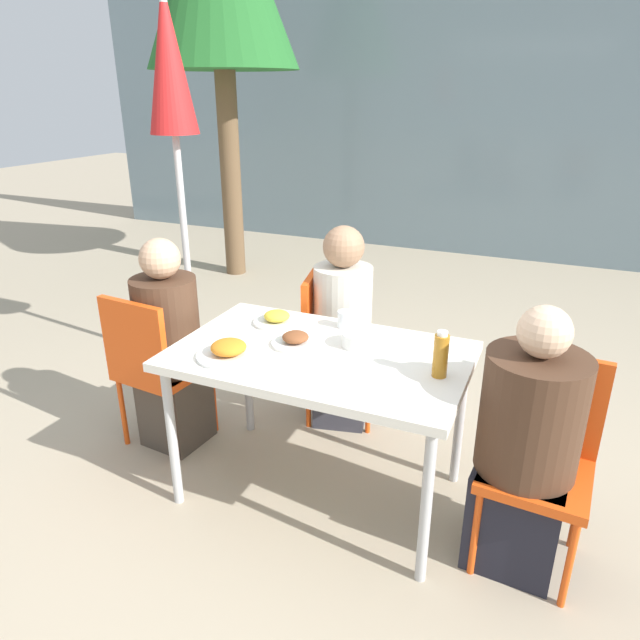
# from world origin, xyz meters

# --- Properties ---
(ground_plane) EXTENTS (24.00, 24.00, 0.00)m
(ground_plane) POSITION_xyz_m (0.00, 0.00, 0.00)
(ground_plane) COLOR tan
(building_facade) EXTENTS (10.00, 0.20, 3.00)m
(building_facade) POSITION_xyz_m (0.00, 4.68, 1.50)
(building_facade) COLOR slate
(building_facade) RESTS_ON ground
(dining_table) EXTENTS (1.27, 0.79, 0.74)m
(dining_table) POSITION_xyz_m (0.00, 0.00, 0.67)
(dining_table) COLOR silver
(dining_table) RESTS_ON ground
(chair_left) EXTENTS (0.44, 0.44, 0.86)m
(chair_left) POSITION_xyz_m (-0.95, 0.01, 0.50)
(chair_left) COLOR #E54C14
(chair_left) RESTS_ON ground
(person_left) EXTENTS (0.33, 0.33, 1.14)m
(person_left) POSITION_xyz_m (-0.89, 0.09, 0.54)
(person_left) COLOR #473D33
(person_left) RESTS_ON ground
(chair_right) EXTENTS (0.43, 0.43, 0.86)m
(chair_right) POSITION_xyz_m (0.94, 0.01, 0.50)
(chair_right) COLOR #E54C14
(chair_right) RESTS_ON ground
(person_right) EXTENTS (0.38, 0.38, 1.11)m
(person_right) POSITION_xyz_m (0.89, -0.06, 0.51)
(person_right) COLOR black
(person_right) RESTS_ON ground
(chair_far) EXTENTS (0.48, 0.48, 0.86)m
(chair_far) POSITION_xyz_m (-0.23, 0.68, 0.50)
(chair_far) COLOR #E54C14
(chair_far) RESTS_ON ground
(person_far) EXTENTS (0.34, 0.34, 1.15)m
(person_far) POSITION_xyz_m (-0.15, 0.65, 0.55)
(person_far) COLOR #383842
(person_far) RESTS_ON ground
(closed_umbrella) EXTENTS (0.36, 0.36, 2.37)m
(closed_umbrella) POSITION_xyz_m (-1.33, 0.89, 1.76)
(closed_umbrella) COLOR #333333
(closed_umbrella) RESTS_ON ground
(plate_0) EXTENTS (0.22, 0.22, 0.06)m
(plate_0) POSITION_xyz_m (-0.13, 0.03, 0.76)
(plate_0) COLOR white
(plate_0) RESTS_ON dining_table
(plate_1) EXTENTS (0.23, 0.23, 0.06)m
(plate_1) POSITION_xyz_m (-0.32, 0.22, 0.76)
(plate_1) COLOR white
(plate_1) RESTS_ON dining_table
(plate_2) EXTENTS (0.28, 0.28, 0.07)m
(plate_2) POSITION_xyz_m (-0.34, -0.20, 0.77)
(plate_2) COLOR white
(plate_2) RESTS_ON dining_table
(bottle) EXTENTS (0.06, 0.06, 0.19)m
(bottle) POSITION_xyz_m (0.52, -0.02, 0.83)
(bottle) COLOR #B7751E
(bottle) RESTS_ON dining_table
(drinking_cup) EXTENTS (0.07, 0.07, 0.08)m
(drinking_cup) POSITION_xyz_m (0.00, 0.30, 0.78)
(drinking_cup) COLOR white
(drinking_cup) RESTS_ON dining_table
(salad_bowl) EXTENTS (0.15, 0.15, 0.06)m
(salad_bowl) POSITION_xyz_m (0.13, 0.13, 0.77)
(salad_bowl) COLOR white
(salad_bowl) RESTS_ON dining_table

